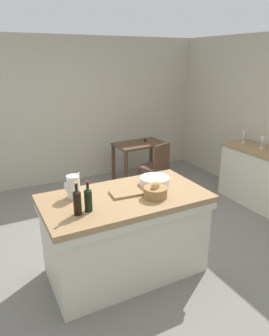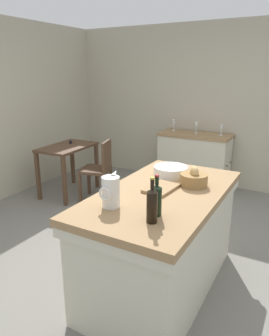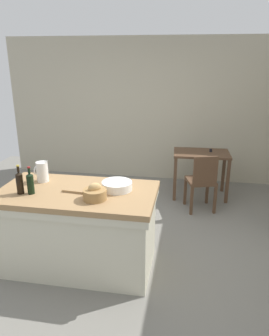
# 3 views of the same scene
# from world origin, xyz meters

# --- Properties ---
(ground_plane) EXTENTS (6.76, 6.76, 0.00)m
(ground_plane) POSITION_xyz_m (0.00, 0.00, 0.00)
(ground_plane) COLOR slate
(wall_back) EXTENTS (5.32, 0.12, 2.60)m
(wall_back) POSITION_xyz_m (0.00, 2.60, 1.30)
(wall_back) COLOR #B2AA93
(wall_back) RESTS_ON ground
(island_table) EXTENTS (1.68, 0.90, 0.91)m
(island_table) POSITION_xyz_m (-0.34, -0.40, 0.49)
(island_table) COLOR #99754C
(island_table) RESTS_ON ground
(writing_desk) EXTENTS (0.93, 0.60, 0.82)m
(writing_desk) POSITION_xyz_m (1.01, 1.81, 0.64)
(writing_desk) COLOR #513826
(writing_desk) RESTS_ON ground
(wooden_chair) EXTENTS (0.50, 0.50, 0.91)m
(wooden_chair) POSITION_xyz_m (1.02, 1.23, 0.49)
(wooden_chair) COLOR #513826
(wooden_chair) RESTS_ON ground
(pitcher) EXTENTS (0.17, 0.13, 0.27)m
(pitcher) POSITION_xyz_m (-0.81, -0.20, 1.03)
(pitcher) COLOR white
(pitcher) RESTS_ON island_table
(wash_bowl) EXTENTS (0.32, 0.32, 0.09)m
(wash_bowl) POSITION_xyz_m (0.07, -0.29, 0.95)
(wash_bowl) COLOR white
(wash_bowl) RESTS_ON island_table
(bread_basket) EXTENTS (0.24, 0.24, 0.18)m
(bread_basket) POSITION_xyz_m (-0.09, -0.57, 0.97)
(bread_basket) COLOR olive
(bread_basket) RESTS_ON island_table
(cutting_board) EXTENTS (0.34, 0.23, 0.02)m
(cutting_board) POSITION_xyz_m (-0.31, -0.37, 0.92)
(cutting_board) COLOR #99754C
(cutting_board) RESTS_ON island_table
(wine_bottle_dark) EXTENTS (0.07, 0.07, 0.29)m
(wine_bottle_dark) POSITION_xyz_m (-0.78, -0.55, 1.03)
(wine_bottle_dark) COLOR black
(wine_bottle_dark) RESTS_ON island_table
(wine_bottle_amber) EXTENTS (0.07, 0.07, 0.31)m
(wine_bottle_amber) POSITION_xyz_m (-0.89, -0.57, 1.04)
(wine_bottle_amber) COLOR black
(wine_bottle_amber) RESTS_ON island_table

